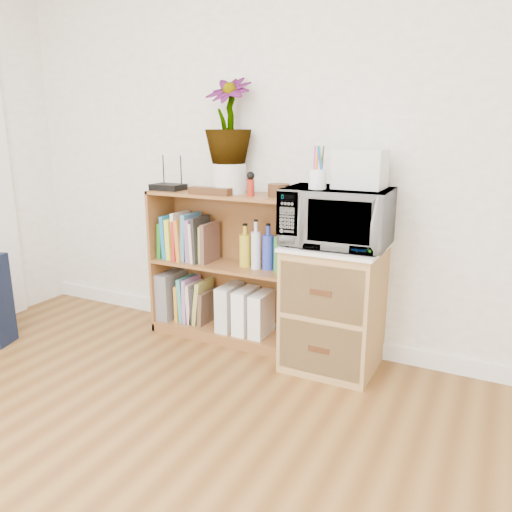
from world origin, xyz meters
The scene contains 21 objects.
skirting_board centered at (0.00, 2.24, 0.05)m, with size 4.00×0.02×0.10m, color white.
bookshelf centered at (-0.35, 2.10, 0.47)m, with size 1.00×0.30×0.95m, color brown.
wicker_unit centered at (0.40, 2.02, 0.35)m, with size 0.50×0.45×0.70m, color #9E7542.
microwave centered at (0.40, 2.02, 0.88)m, with size 0.56×0.38×0.31m, color silver.
pen_cup centered at (0.32, 1.93, 1.08)m, with size 0.09×0.09×0.10m, color white.
small_appliance centered at (0.50, 2.06, 1.13)m, with size 0.25×0.21×0.20m, color silver.
router centered at (-0.76, 2.08, 0.97)m, with size 0.21×0.14×0.04m, color black.
white_bowl centered at (-0.49, 2.07, 0.97)m, with size 0.13×0.13×0.03m, color silver.
plant_pot centered at (-0.33, 2.12, 1.04)m, with size 0.21×0.21×0.18m, color silver.
potted_plant centered at (-0.33, 2.12, 1.38)m, with size 0.28×0.28×0.50m, color #327F34.
trinket_box centered at (-0.39, 2.00, 0.97)m, with size 0.27×0.07×0.04m, color #331F0D.
kokeshi_doll centered at (-0.15, 2.06, 1.00)m, with size 0.04×0.04×0.10m, color maroon.
wooden_bowl centered at (0.01, 2.11, 0.99)m, with size 0.13×0.13×0.07m, color #381F0F.
paint_jars centered at (0.14, 2.01, 0.98)m, with size 0.12×0.04×0.06m, color #D57686.
file_box centered at (-0.78, 2.10, 0.23)m, with size 0.10×0.25×0.32m, color slate.
magazine_holder_left centered at (-0.32, 2.09, 0.22)m, with size 0.09×0.23×0.29m, color silver.
magazine_holder_mid centered at (-0.20, 2.09, 0.21)m, with size 0.09×0.23×0.28m, color white.
magazine_holder_right centered at (-0.09, 2.09, 0.21)m, with size 0.09×0.22×0.28m, color white.
cookbooks centered at (-0.63, 2.10, 0.64)m, with size 0.37×0.20×0.31m.
liquor_bottles centered at (-0.01, 2.10, 0.64)m, with size 0.46×0.07×0.32m.
lower_books centered at (-0.59, 2.10, 0.21)m, with size 0.22×0.19×0.30m.
Camera 1 is at (1.22, -0.54, 1.34)m, focal length 35.00 mm.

